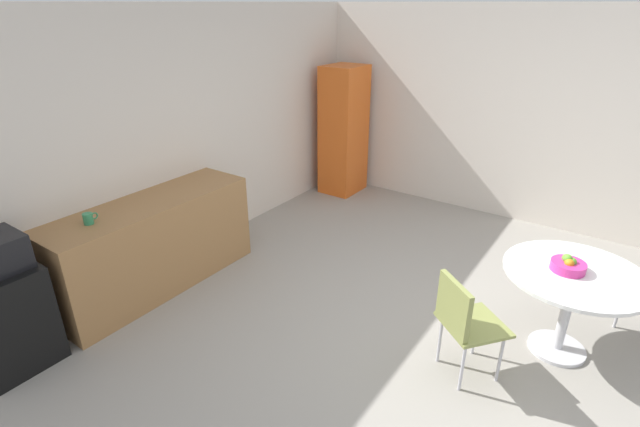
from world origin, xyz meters
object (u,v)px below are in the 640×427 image
fruit_bowl (568,265)px  chair_olive (463,317)px  locker_cabinet (344,131)px  mini_fridge (6,319)px  mug_white (89,219)px  round_table (572,288)px

fruit_bowl → chair_olive: bearing=144.1°
chair_olive → locker_cabinet: bearing=45.2°
mini_fridge → fruit_bowl: size_ratio=3.23×
mug_white → chair_olive: bearing=-69.6°
locker_cabinet → fruit_bowl: bearing=-121.7°
round_table → chair_olive: size_ratio=1.26×
chair_olive → mug_white: bearing=110.4°
locker_cabinet → mug_white: locker_cabinet is taller
chair_olive → round_table: bearing=-38.6°
locker_cabinet → fruit_bowl: locker_cabinet is taller
locker_cabinet → round_table: locker_cabinet is taller
mug_white → mini_fridge: bearing=179.8°
mini_fridge → fruit_bowl: (2.57, -3.40, 0.38)m
mini_fridge → round_table: 4.32m
round_table → fruit_bowl: fruit_bowl is taller
locker_cabinet → mug_white: 3.83m
locker_cabinet → chair_olive: (-2.76, -2.77, -0.39)m
round_table → fruit_bowl: (-0.01, 0.06, 0.19)m
chair_olive → mini_fridge: bearing=122.7°
fruit_bowl → round_table: bearing=-80.8°
mini_fridge → locker_cabinet: 4.63m
locker_cabinet → mug_white: size_ratio=14.07×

